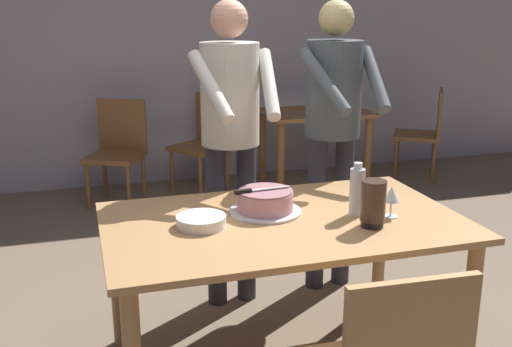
% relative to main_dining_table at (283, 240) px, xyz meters
% --- Properties ---
extents(back_wall, '(10.00, 0.12, 2.70)m').
position_rel_main_dining_table_xyz_m(back_wall, '(0.00, 3.39, 0.70)').
color(back_wall, '#ADA8B2').
rests_on(back_wall, ground_plane).
extents(main_dining_table, '(1.62, 0.98, 0.75)m').
position_rel_main_dining_table_xyz_m(main_dining_table, '(0.00, 0.00, 0.00)').
color(main_dining_table, tan).
rests_on(main_dining_table, ground_plane).
extents(cake_on_platter, '(0.34, 0.34, 0.11)m').
position_rel_main_dining_table_xyz_m(cake_on_platter, '(-0.05, 0.11, 0.15)').
color(cake_on_platter, silver).
rests_on(cake_on_platter, main_dining_table).
extents(cake_knife, '(0.27, 0.05, 0.02)m').
position_rel_main_dining_table_xyz_m(cake_knife, '(-0.12, 0.10, 0.22)').
color(cake_knife, silver).
rests_on(cake_knife, cake_on_platter).
extents(plate_stack, '(0.22, 0.22, 0.05)m').
position_rel_main_dining_table_xyz_m(plate_stack, '(-0.38, 0.01, 0.13)').
color(plate_stack, white).
rests_on(plate_stack, main_dining_table).
extents(wine_glass_near, '(0.08, 0.08, 0.14)m').
position_rel_main_dining_table_xyz_m(wine_glass_near, '(0.48, -0.11, 0.20)').
color(wine_glass_near, silver).
rests_on(wine_glass_near, main_dining_table).
extents(water_bottle, '(0.07, 0.07, 0.25)m').
position_rel_main_dining_table_xyz_m(water_bottle, '(0.34, -0.04, 0.22)').
color(water_bottle, silver).
rests_on(water_bottle, main_dining_table).
extents(hurricane_lamp, '(0.11, 0.11, 0.21)m').
position_rel_main_dining_table_xyz_m(hurricane_lamp, '(0.34, -0.20, 0.21)').
color(hurricane_lamp, black).
rests_on(hurricane_lamp, main_dining_table).
extents(person_cutting_cake, '(0.47, 0.56, 1.72)m').
position_rel_main_dining_table_xyz_m(person_cutting_cake, '(-0.06, 0.70, 0.43)').
color(person_cutting_cake, '#2D2D38').
rests_on(person_cutting_cake, ground_plane).
extents(person_standing_beside, '(0.47, 0.56, 1.72)m').
position_rel_main_dining_table_xyz_m(person_standing_beside, '(0.56, 0.73, 0.43)').
color(person_standing_beside, '#2D2D38').
rests_on(person_standing_beside, ground_plane).
extents(background_table, '(1.00, 0.70, 0.74)m').
position_rel_main_dining_table_xyz_m(background_table, '(1.25, 2.69, -0.07)').
color(background_table, brown).
rests_on(background_table, ground_plane).
extents(background_chair_0, '(0.61, 0.61, 0.90)m').
position_rel_main_dining_table_xyz_m(background_chair_0, '(2.44, 2.69, -0.16)').
color(background_chair_0, brown).
rests_on(background_chair_0, ground_plane).
extents(background_chair_1, '(0.59, 0.59, 0.90)m').
position_rel_main_dining_table_xyz_m(background_chair_1, '(-0.55, 2.78, -0.16)').
color(background_chair_1, brown).
rests_on(background_chair_1, ground_plane).
extents(background_chair_2, '(0.61, 0.61, 0.90)m').
position_rel_main_dining_table_xyz_m(background_chair_2, '(0.25, 2.89, -0.16)').
color(background_chair_2, brown).
rests_on(background_chair_2, ground_plane).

